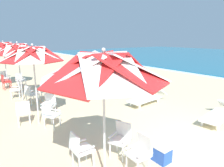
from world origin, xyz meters
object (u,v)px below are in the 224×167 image
Objects in this scene: plastic_chair_10 at (20,79)px; plastic_chair_7 at (17,89)px; beach_umbrella_1 at (33,55)px; sun_lounger_1 at (220,114)px; plastic_chair_5 at (49,104)px; plastic_chair_8 at (30,93)px; plastic_chair_2 at (121,137)px; beach_umbrella_3 at (3,47)px; plastic_chair_4 at (23,111)px; beach_umbrella_2 at (18,50)px; plastic_chair_0 at (80,148)px; cooler_box at (160,153)px; plastic_chair_1 at (140,151)px; plastic_chair_11 at (5,81)px; beach_umbrella_0 at (104,68)px; sun_lounger_2 at (148,98)px; plastic_chair_9 at (5,77)px; plastic_chair_3 at (50,113)px; plastic_chair_6 at (44,90)px.

plastic_chair_7 is at bearing -17.34° from plastic_chair_10.
sun_lounger_1 is (3.68, 5.21, -2.10)m from beach_umbrella_1.
plastic_chair_8 is (-1.91, -0.15, 0.00)m from plastic_chair_5.
beach_umbrella_3 is (-9.75, -0.84, 1.86)m from plastic_chair_2.
beach_umbrella_1 is at bearing 62.51° from plastic_chair_4.
beach_umbrella_3 is (-6.15, -0.33, 1.86)m from plastic_chair_5.
plastic_chair_4 is 1.00× the size of plastic_chair_7.
plastic_chair_7 is at bearing -1.97° from beach_umbrella_3.
plastic_chair_4 is 3.56m from beach_umbrella_2.
cooler_box is at bearing 61.07° from plastic_chair_0.
plastic_chair_2 is at bearing 7.93° from plastic_chair_5.
plastic_chair_7 is 2.29m from plastic_chair_10.
plastic_chair_1 is 7.62m from plastic_chair_7.
beach_umbrella_1 is at bearing 179.90° from plastic_chair_0.
plastic_chair_2 is 9.97m from beach_umbrella_3.
plastic_chair_4 is 2.26m from plastic_chair_8.
beach_umbrella_1 reaches higher than plastic_chair_0.
plastic_chair_10 is at bearing 85.70° from plastic_chair_11.
beach_umbrella_0 is 3.17× the size of plastic_chair_7.
beach_umbrella_3 is at bearing -149.05° from sun_lounger_2.
plastic_chair_10 is at bearing 173.56° from plastic_chair_8.
plastic_chair_8 is at bearing 170.19° from beach_umbrella_1.
plastic_chair_9 is (-7.31, 0.22, -1.89)m from beach_umbrella_1.
plastic_chair_1 is (0.92, 1.00, 0.00)m from plastic_chair_0.
plastic_chair_1 and plastic_chair_8 have the same top height.
cooler_box is at bearing 26.83° from plastic_chair_4.
plastic_chair_0 is 1.00× the size of plastic_chair_1.
plastic_chair_5 is 3.35m from beach_umbrella_2.
plastic_chair_10 reaches higher than sun_lounger_1.
beach_umbrella_0 is 1.95m from plastic_chair_0.
plastic_chair_1 and plastic_chair_9 have the same top height.
plastic_chair_1 is 10.68m from beach_umbrella_3.
beach_umbrella_1 is 2.01m from plastic_chair_5.
plastic_chair_3 is at bearing -167.57° from plastic_chair_1.
plastic_chair_0 is 5.34m from plastic_chair_8.
plastic_chair_0 is at bearing -118.93° from cooler_box.
plastic_chair_7 is at bearing -173.38° from plastic_chair_1.
beach_umbrella_3 is 8.82m from sun_lounger_2.
plastic_chair_2 reaches higher than cooler_box.
plastic_chair_9 is (-6.89, -0.33, 0.00)m from plastic_chair_5.
beach_umbrella_2 reaches higher than plastic_chair_3.
beach_umbrella_3 reaches higher than beach_umbrella_0.
plastic_chair_1 reaches higher than sun_lounger_2.
plastic_chair_2 is at bearing -56.13° from sun_lounger_2.
plastic_chair_2 is at bearing 18.29° from beach_umbrella_1.
beach_umbrella_0 reaches higher than plastic_chair_7.
plastic_chair_0 is 3.54m from beach_umbrella_1.
plastic_chair_4 is (-0.72, -0.66, 0.00)m from plastic_chair_3.
beach_umbrella_3 reaches higher than plastic_chair_3.
plastic_chair_5 is at bearing -14.35° from plastic_chair_6.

